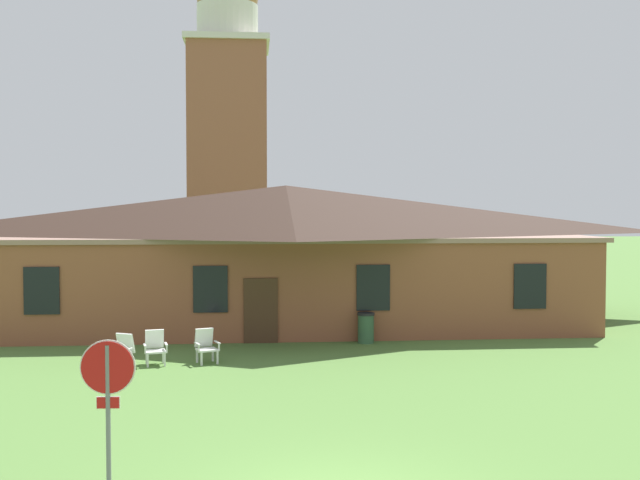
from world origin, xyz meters
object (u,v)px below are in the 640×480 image
at_px(stop_sign, 108,389).
at_px(lawn_chair_near_door, 155,347).
at_px(lawn_chair_by_porch, 121,351).
at_px(lawn_chair_left_end, 206,345).
at_px(trash_bin, 366,328).

distance_m(stop_sign, lawn_chair_near_door, 10.34).
bearing_deg(lawn_chair_by_porch, lawn_chair_left_end, 17.59).
xyz_separation_m(stop_sign, trash_bin, (5.71, 13.08, -1.24)).
height_order(lawn_chair_near_door, lawn_chair_left_end, same).
bearing_deg(lawn_chair_by_porch, trash_bin, 25.44).
bearing_deg(stop_sign, lawn_chair_left_end, 85.80).
bearing_deg(lawn_chair_by_porch, stop_sign, -81.44).
relative_size(stop_sign, lawn_chair_left_end, 2.57).
bearing_deg(lawn_chair_left_end, lawn_chair_by_porch, -162.41).
xyz_separation_m(stop_sign, lawn_chair_by_porch, (-1.46, 9.67, -1.24)).
bearing_deg(lawn_chair_by_porch, lawn_chair_near_door, 35.18).
distance_m(lawn_chair_by_porch, lawn_chair_left_end, 2.33).
distance_m(lawn_chair_by_porch, trash_bin, 7.94).
relative_size(lawn_chair_by_porch, trash_bin, 0.98).
bearing_deg(lawn_chair_near_door, stop_sign, -86.46).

